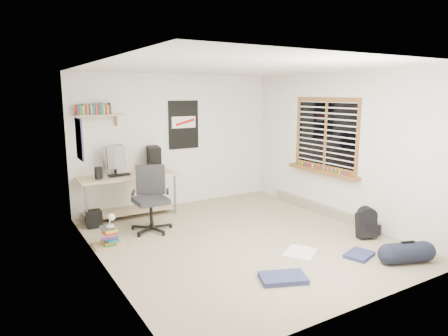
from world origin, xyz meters
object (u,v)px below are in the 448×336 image
office_chair (151,201)px  book_stack (109,235)px  backpack (366,225)px  duffel_bag (407,252)px  desk (128,196)px

office_chair → book_stack: 0.86m
office_chair → backpack: 3.31m
book_stack → duffel_bag: bearing=-39.6°
office_chair → duffel_bag: 3.72m
backpack → office_chair: bearing=167.3°
backpack → duffel_bag: size_ratio=0.70×
book_stack → backpack: bearing=-26.7°
duffel_bag → book_stack: bearing=160.6°
office_chair → book_stack: size_ratio=2.24×
office_chair → duffel_bag: (2.37, -2.84, -0.35)m
office_chair → backpack: office_chair is taller
office_chair → backpack: bearing=-14.1°
backpack → book_stack: (-3.39, 1.70, -0.05)m
desk → duffel_bag: (2.44, -3.81, -0.22)m
desk → backpack: desk is taller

